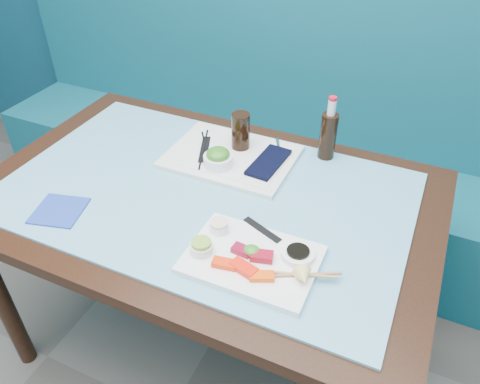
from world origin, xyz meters
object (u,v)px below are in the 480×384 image
at_px(seaweed_bowl, 218,161).
at_px(cola_glass, 241,131).
at_px(serving_tray, 231,157).
at_px(dining_table, 206,214).
at_px(blue_napkin, 59,211).
at_px(booth_bench, 289,158).
at_px(sashimi_plate, 252,260).
at_px(cola_bottle_body, 328,136).

relative_size(seaweed_bowl, cola_glass, 0.74).
bearing_deg(serving_tray, seaweed_bowl, -97.73).
bearing_deg(cola_glass, serving_tray, -100.30).
relative_size(dining_table, blue_napkin, 10.26).
bearing_deg(seaweed_bowl, cola_glass, 81.25).
height_order(booth_bench, sashimi_plate, booth_bench).
xyz_separation_m(booth_bench, serving_tray, (-0.00, -0.64, 0.39)).
distance_m(serving_tray, cola_glass, 0.09).
height_order(sashimi_plate, seaweed_bowl, seaweed_bowl).
bearing_deg(blue_napkin, booth_bench, 72.90).
xyz_separation_m(sashimi_plate, blue_napkin, (-0.59, -0.05, -0.01)).
distance_m(cola_glass, blue_napkin, 0.62).
bearing_deg(serving_tray, cola_bottle_body, 26.95).
height_order(dining_table, serving_tray, serving_tray).
distance_m(seaweed_bowl, blue_napkin, 0.50).
height_order(booth_bench, seaweed_bowl, booth_bench).
bearing_deg(cola_glass, booth_bench, 90.68).
xyz_separation_m(serving_tray, cola_glass, (0.01, 0.05, 0.07)).
bearing_deg(cola_bottle_body, dining_table, -129.41).
relative_size(dining_table, sashimi_plate, 4.23).
height_order(booth_bench, cola_glass, booth_bench).
height_order(sashimi_plate, cola_bottle_body, cola_bottle_body).
relative_size(booth_bench, serving_tray, 7.23).
distance_m(sashimi_plate, cola_glass, 0.53).
bearing_deg(cola_glass, cola_bottle_body, 18.24).
relative_size(sashimi_plate, blue_napkin, 2.43).
height_order(serving_tray, cola_bottle_body, cola_bottle_body).
bearing_deg(seaweed_bowl, dining_table, -83.88).
bearing_deg(cola_bottle_body, booth_bench, 119.52).
distance_m(booth_bench, serving_tray, 0.75).
height_order(seaweed_bowl, cola_bottle_body, cola_bottle_body).
height_order(booth_bench, blue_napkin, booth_bench).
distance_m(serving_tray, cola_bottle_body, 0.33).
bearing_deg(booth_bench, serving_tray, -90.27).
bearing_deg(blue_napkin, serving_tray, 53.71).
height_order(dining_table, blue_napkin, blue_napkin).
bearing_deg(dining_table, cola_glass, 88.43).
xyz_separation_m(dining_table, cola_bottle_body, (0.28, 0.34, 0.17)).
relative_size(sashimi_plate, serving_tray, 0.80).
relative_size(seaweed_bowl, cola_bottle_body, 0.60).
bearing_deg(seaweed_bowl, booth_bench, 88.96).
height_order(dining_table, cola_bottle_body, cola_bottle_body).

